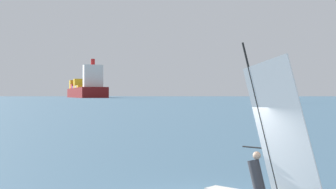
% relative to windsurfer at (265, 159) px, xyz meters
% --- Properties ---
extents(windsurfer, '(2.77, 2.57, 4.36)m').
position_rel_windsurfer_xyz_m(windsurfer, '(0.00, 0.00, 0.00)').
color(windsurfer, white).
rests_on(windsurfer, ground_plane).
extents(cargo_ship, '(67.70, 151.23, 38.60)m').
position_rel_windsurfer_xyz_m(cargo_ship, '(-85.77, 492.79, 7.48)').
color(cargo_ship, maroon).
rests_on(cargo_ship, ground_plane).
extents(distant_headland, '(1246.75, 392.47, 36.73)m').
position_rel_windsurfer_xyz_m(distant_headland, '(348.67, 1300.43, 17.25)').
color(distant_headland, '#4C564C').
rests_on(distant_headland, ground_plane).
extents(small_sailboat, '(4.11, 8.37, 8.53)m').
position_rel_windsurfer_xyz_m(small_sailboat, '(41.88, 152.32, -0.37)').
color(small_sailboat, white).
rests_on(small_sailboat, ground_plane).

